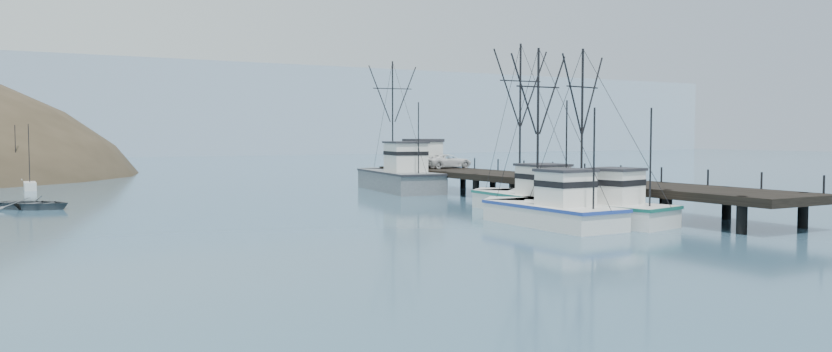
# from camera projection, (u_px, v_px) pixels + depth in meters

# --- Properties ---
(ground) EXTENTS (400.00, 400.00, 0.00)m
(ground) POSITION_uv_depth(u_px,v_px,m) (521.00, 240.00, 36.81)
(ground) COLOR #325570
(ground) RESTS_ON ground
(pier) EXTENTS (6.00, 44.00, 2.00)m
(pier) POSITION_uv_depth(u_px,v_px,m) (540.00, 180.00, 57.48)
(pier) COLOR black
(pier) RESTS_ON ground
(distant_ridge) EXTENTS (360.00, 40.00, 26.00)m
(distant_ridge) POSITION_uv_depth(u_px,v_px,m) (147.00, 155.00, 189.85)
(distant_ridge) COLOR #9EB2C6
(distant_ridge) RESTS_ON ground
(trawler_near) EXTENTS (5.15, 10.49, 10.68)m
(trawler_near) POSITION_uv_depth(u_px,v_px,m) (594.00, 209.00, 43.84)
(trawler_near) COLOR silver
(trawler_near) RESTS_ON ground
(trawler_mid) EXTENTS (3.68, 10.56, 10.61)m
(trawler_mid) POSITION_uv_depth(u_px,v_px,m) (548.00, 211.00, 42.73)
(trawler_mid) COLOR silver
(trawler_mid) RESTS_ON ground
(trawler_far) EXTENTS (4.23, 11.57, 11.79)m
(trawler_far) POSITION_uv_depth(u_px,v_px,m) (529.00, 200.00, 50.20)
(trawler_far) COLOR silver
(trawler_far) RESTS_ON ground
(work_vessel) EXTENTS (6.09, 14.90, 12.50)m
(work_vessel) POSITION_uv_depth(u_px,v_px,m) (398.00, 177.00, 69.27)
(work_vessel) COLOR slate
(work_vessel) RESTS_ON ground
(pier_shed) EXTENTS (3.00, 3.20, 2.80)m
(pier_shed) POSITION_uv_depth(u_px,v_px,m) (423.00, 153.00, 73.00)
(pier_shed) COLOR silver
(pier_shed) RESTS_ON pier
(pickup_truck) EXTENTS (4.80, 2.26, 1.33)m
(pickup_truck) POSITION_uv_depth(u_px,v_px,m) (448.00, 161.00, 71.14)
(pickup_truck) COLOR silver
(pickup_truck) RESTS_ON pier
(motorboat) EXTENTS (6.36, 6.13, 1.07)m
(motorboat) POSITION_uv_depth(u_px,v_px,m) (35.00, 209.00, 51.93)
(motorboat) COLOR #505559
(motorboat) RESTS_ON ground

